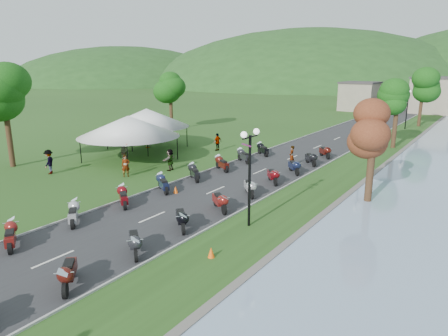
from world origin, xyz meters
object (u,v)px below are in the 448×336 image
Objects in this scene: vendor_tent_main at (129,139)px; pedestrian_c at (50,174)px; pedestrian_b at (125,162)px; pedestrian_a at (126,177)px.

pedestrian_c is (-1.96, -6.47, -2.00)m from vendor_tent_main.
pedestrian_b is (-0.10, -0.55, -2.00)m from vendor_tent_main.
pedestrian_a is at bearing -46.27° from vendor_tent_main.
vendor_tent_main is 3.45× the size of pedestrian_a.
pedestrian_a is 0.96× the size of pedestrian_b.
pedestrian_c is at bearing -106.88° from vendor_tent_main.
pedestrian_b is at bearing 125.04° from pedestrian_c.
pedestrian_a is (3.54, -3.70, -2.00)m from vendor_tent_main.
vendor_tent_main is 3.07× the size of pedestrian_c.
pedestrian_c reaches higher than pedestrian_a.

